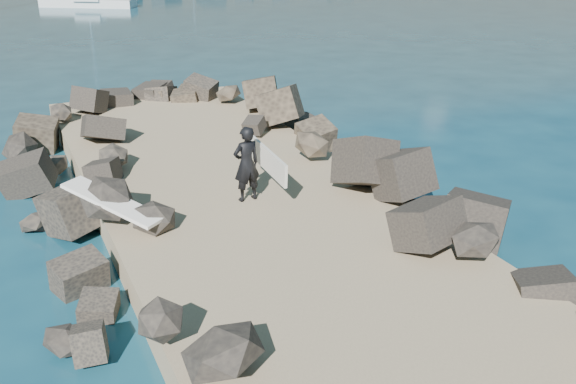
% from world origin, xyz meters
% --- Properties ---
extents(ground, '(800.00, 800.00, 0.00)m').
position_xyz_m(ground, '(0.00, 0.00, 0.00)').
color(ground, '#0F384C').
rests_on(ground, ground).
extents(jetty, '(6.00, 26.00, 0.60)m').
position_xyz_m(jetty, '(0.00, -2.00, 0.30)').
color(jetty, '#8C7759').
rests_on(jetty, ground).
extents(riprap_left, '(2.60, 22.00, 1.00)m').
position_xyz_m(riprap_left, '(-2.90, -1.50, 0.50)').
color(riprap_left, '#262421').
rests_on(riprap_left, ground).
extents(riprap_right, '(2.60, 22.00, 1.00)m').
position_xyz_m(riprap_right, '(2.90, -1.50, 0.50)').
color(riprap_right, black).
rests_on(riprap_right, ground).
extents(surfboard_resting, '(1.70, 2.00, 0.07)m').
position_xyz_m(surfboard_resting, '(-2.84, 0.71, 1.04)').
color(surfboard_resting, white).
rests_on(surfboard_resting, riprap_left).
extents(surfer_with_board, '(0.80, 1.99, 1.60)m').
position_xyz_m(surfer_with_board, '(0.02, 0.95, 1.41)').
color(surfer_with_board, black).
rests_on(surfer_with_board, jetty).
extents(sailboat_c, '(7.26, 5.53, 9.09)m').
position_xyz_m(sailboat_c, '(3.32, 43.96, 0.35)').
color(sailboat_c, silver).
rests_on(sailboat_c, ground).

